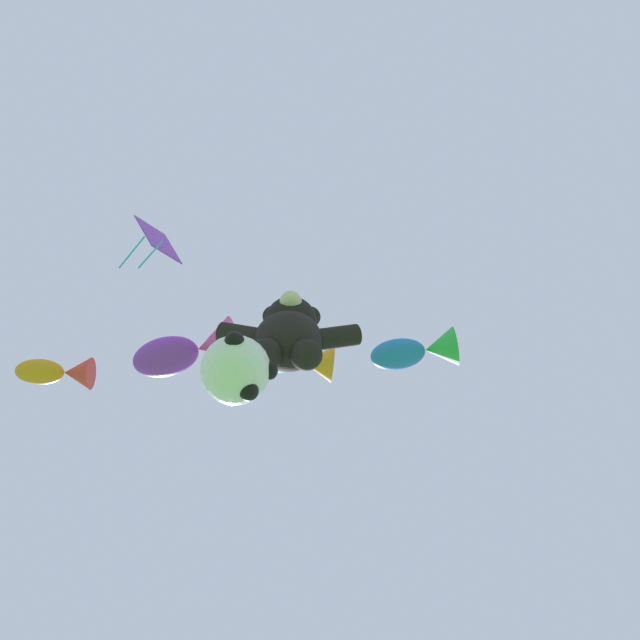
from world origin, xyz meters
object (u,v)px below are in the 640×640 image
object	(u,v)px
fish_kite_teal	(296,360)
fish_kite_violet	(191,351)
fish_kite_cobalt	(419,351)
diamond_kite	(156,242)
teddy_bear_kite	(289,334)
fish_kite_tangerine	(59,372)
soccer_ball_kite	(236,370)

from	to	relation	value
fish_kite_teal	fish_kite_violet	xyz separation A→B (m)	(-2.30, 0.11, 0.81)
fish_kite_teal	fish_kite_violet	size ratio (longest dim) A/B	0.74
fish_kite_cobalt	fish_kite_violet	bearing A→B (deg)	176.68
fish_kite_violet	diamond_kite	world-z (taller)	fish_kite_violet
diamond_kite	teddy_bear_kite	bearing A→B (deg)	16.18
teddy_bear_kite	fish_kite_tangerine	world-z (taller)	fish_kite_tangerine
fish_kite_teal	fish_kite_cobalt	bearing A→B (deg)	-3.79
teddy_bear_kite	fish_kite_teal	xyz separation A→B (m)	(0.03, 1.55, 2.99)
teddy_bear_kite	fish_kite_violet	size ratio (longest dim) A/B	0.95
soccer_ball_kite	fish_kite_violet	distance (m)	5.87
teddy_bear_kite	fish_kite_cobalt	world-z (taller)	fish_kite_cobalt
fish_kite_violet	fish_kite_teal	bearing A→B (deg)	-2.80
fish_kite_cobalt	diamond_kite	bearing A→B (deg)	-157.79
soccer_ball_kite	diamond_kite	xyz separation A→B (m)	(-2.14, -0.81, 4.91)
fish_kite_violet	diamond_kite	bearing A→B (deg)	-101.82
soccer_ball_kite	fish_kite_tangerine	xyz separation A→B (m)	(-4.55, 2.23, 5.46)
soccer_ball_kite	fish_kite_tangerine	size ratio (longest dim) A/B	0.64
fish_kite_cobalt	teddy_bear_kite	bearing A→B (deg)	-151.75
fish_kite_violet	diamond_kite	distance (m)	2.57
soccer_ball_kite	fish_kite_violet	size ratio (longest dim) A/B	0.44
teddy_bear_kite	fish_kite_tangerine	distance (m)	6.85
soccer_ball_kite	fish_kite_teal	size ratio (longest dim) A/B	0.59
teddy_bear_kite	diamond_kite	size ratio (longest dim) A/B	0.77
fish_kite_cobalt	fish_kite_violet	size ratio (longest dim) A/B	0.76
fish_kite_cobalt	fish_kite_violet	xyz separation A→B (m)	(-4.84, 0.28, 0.59)
fish_kite_teal	diamond_kite	bearing A→B (deg)	-140.13
diamond_kite	soccer_ball_kite	bearing A→B (deg)	20.79
fish_kite_cobalt	fish_kite_tangerine	size ratio (longest dim) A/B	1.12
teddy_bear_kite	soccer_ball_kite	size ratio (longest dim) A/B	2.19
soccer_ball_kite	fish_kite_cobalt	bearing A→B (deg)	23.15
fish_kite_tangerine	diamond_kite	world-z (taller)	fish_kite_tangerine
fish_kite_cobalt	fish_kite_teal	world-z (taller)	fish_kite_cobalt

